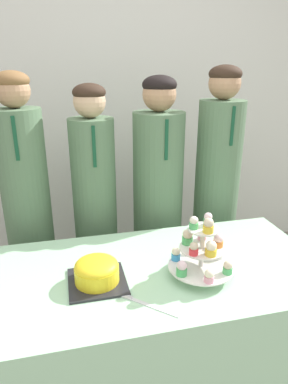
{
  "coord_description": "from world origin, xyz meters",
  "views": [
    {
      "loc": [
        -0.32,
        -0.87,
        1.57
      ],
      "look_at": [
        -0.01,
        0.41,
        1.08
      ],
      "focal_mm": 32.0,
      "sensor_mm": 36.0,
      "label": 1
    }
  ],
  "objects_px": {
    "cake_knife": "(134,300)",
    "student_2": "(158,209)",
    "cupcake_stand": "(202,250)",
    "student_1": "(96,216)",
    "student_0": "(29,218)",
    "student_3": "(216,199)",
    "round_cake": "(97,271)"
  },
  "relations": [
    {
      "from": "cake_knife",
      "to": "student_2",
      "type": "xyz_separation_m",
      "value": [
        0.33,
        0.82,
        -0.0
      ]
    },
    {
      "from": "cupcake_stand",
      "to": "student_1",
      "type": "relative_size",
      "value": 0.19
    },
    {
      "from": "cake_knife",
      "to": "student_0",
      "type": "distance_m",
      "value": 0.93
    },
    {
      "from": "cupcake_stand",
      "to": "student_1",
      "type": "xyz_separation_m",
      "value": [
        -0.37,
        0.73,
        -0.13
      ]
    },
    {
      "from": "cake_knife",
      "to": "student_0",
      "type": "height_order",
      "value": "student_0"
    },
    {
      "from": "student_2",
      "to": "student_3",
      "type": "bearing_deg",
      "value": -0.0
    },
    {
      "from": "cupcake_stand",
      "to": "cake_knife",
      "type": "bearing_deg",
      "value": -163.27
    },
    {
      "from": "round_cake",
      "to": "student_2",
      "type": "height_order",
      "value": "student_2"
    },
    {
      "from": "round_cake",
      "to": "cake_knife",
      "type": "bearing_deg",
      "value": -49.42
    },
    {
      "from": "round_cake",
      "to": "student_0",
      "type": "relative_size",
      "value": 0.15
    },
    {
      "from": "student_0",
      "to": "student_2",
      "type": "height_order",
      "value": "student_0"
    },
    {
      "from": "cupcake_stand",
      "to": "student_3",
      "type": "bearing_deg",
      "value": 61.16
    },
    {
      "from": "cupcake_stand",
      "to": "student_3",
      "type": "relative_size",
      "value": 0.18
    },
    {
      "from": "student_3",
      "to": "round_cake",
      "type": "bearing_deg",
      "value": -140.84
    },
    {
      "from": "cake_knife",
      "to": "student_1",
      "type": "relative_size",
      "value": 0.15
    },
    {
      "from": "student_1",
      "to": "student_3",
      "type": "xyz_separation_m",
      "value": [
        0.77,
        0.0,
        0.04
      ]
    },
    {
      "from": "cake_knife",
      "to": "student_1",
      "type": "xyz_separation_m",
      "value": [
        -0.06,
        0.82,
        -0.01
      ]
    },
    {
      "from": "student_0",
      "to": "cupcake_stand",
      "type": "bearing_deg",
      "value": -44.27
    },
    {
      "from": "cupcake_stand",
      "to": "student_2",
      "type": "distance_m",
      "value": 0.74
    },
    {
      "from": "round_cake",
      "to": "student_0",
      "type": "height_order",
      "value": "student_0"
    },
    {
      "from": "student_1",
      "to": "student_2",
      "type": "xyz_separation_m",
      "value": [
        0.39,
        0.0,
        0.01
      ]
    },
    {
      "from": "round_cake",
      "to": "student_0",
      "type": "distance_m",
      "value": 0.75
    },
    {
      "from": "cake_knife",
      "to": "student_0",
      "type": "xyz_separation_m",
      "value": [
        -0.44,
        0.82,
        0.02
      ]
    },
    {
      "from": "student_1",
      "to": "student_3",
      "type": "distance_m",
      "value": 0.77
    },
    {
      "from": "round_cake",
      "to": "cake_knife",
      "type": "xyz_separation_m",
      "value": [
        0.12,
        -0.14,
        -0.05
      ]
    },
    {
      "from": "round_cake",
      "to": "cupcake_stand",
      "type": "relative_size",
      "value": 0.83
    },
    {
      "from": "round_cake",
      "to": "student_3",
      "type": "xyz_separation_m",
      "value": [
        0.84,
        0.68,
        -0.02
      ]
    },
    {
      "from": "cake_knife",
      "to": "student_2",
      "type": "relative_size",
      "value": 0.15
    },
    {
      "from": "round_cake",
      "to": "student_2",
      "type": "bearing_deg",
      "value": 56.6
    },
    {
      "from": "student_1",
      "to": "cake_knife",
      "type": "bearing_deg",
      "value": -85.92
    },
    {
      "from": "round_cake",
      "to": "student_3",
      "type": "bearing_deg",
      "value": 39.16
    },
    {
      "from": "cupcake_stand",
      "to": "student_1",
      "type": "height_order",
      "value": "student_1"
    }
  ]
}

